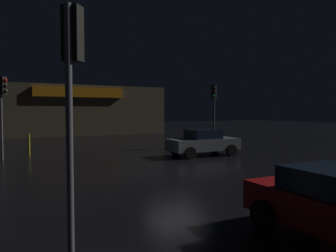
# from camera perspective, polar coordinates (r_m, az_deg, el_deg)

# --- Properties ---
(ground_plane) EXTENTS (120.00, 120.00, 0.00)m
(ground_plane) POSITION_cam_1_polar(r_m,az_deg,el_deg) (14.80, 1.33, -7.75)
(ground_plane) COLOR black
(store_building) EXTENTS (20.12, 8.35, 5.51)m
(store_building) POSITION_cam_1_polar(r_m,az_deg,el_deg) (39.12, -16.74, 2.68)
(store_building) COLOR brown
(store_building) RESTS_ON ground
(traffic_signal_main) EXTENTS (0.41, 0.43, 4.56)m
(traffic_signal_main) POSITION_cam_1_polar(r_m,az_deg,el_deg) (6.03, -16.84, 9.07)
(traffic_signal_main) COLOR #595B60
(traffic_signal_main) RESTS_ON ground
(traffic_signal_opposite) EXTENTS (0.42, 0.42, 4.52)m
(traffic_signal_opposite) POSITION_cam_1_polar(r_m,az_deg,el_deg) (19.37, -27.51, 4.41)
(traffic_signal_opposite) COLOR #595B60
(traffic_signal_opposite) RESTS_ON ground
(traffic_signal_cross_left) EXTENTS (0.42, 0.42, 4.60)m
(traffic_signal_cross_left) POSITION_cam_1_polar(r_m,az_deg,el_deg) (23.64, 8.22, 4.46)
(traffic_signal_cross_left) COLOR #595B60
(traffic_signal_cross_left) RESTS_ON ground
(car_near) EXTENTS (4.34, 2.01, 1.58)m
(car_near) POSITION_cam_1_polar(r_m,az_deg,el_deg) (19.26, 6.36, -2.93)
(car_near) COLOR slate
(car_near) RESTS_ON ground
(bollard_kerb_a) EXTENTS (0.13, 0.13, 1.08)m
(bollard_kerb_a) POSITION_cam_1_polar(r_m,az_deg,el_deg) (24.49, 4.76, -2.35)
(bollard_kerb_a) COLOR gold
(bollard_kerb_a) RESTS_ON ground
(bollard_kerb_b) EXTENTS (0.13, 0.13, 1.28)m
(bollard_kerb_b) POSITION_cam_1_polar(r_m,az_deg,el_deg) (21.17, -23.66, -3.08)
(bollard_kerb_b) COLOR gold
(bollard_kerb_b) RESTS_ON ground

